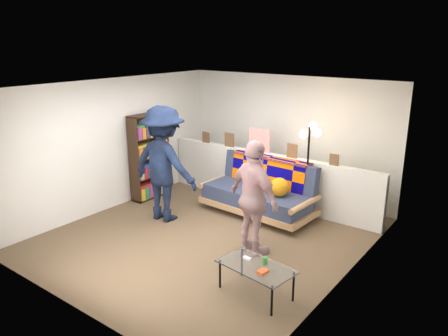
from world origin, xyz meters
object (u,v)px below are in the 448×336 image
futon_sofa (261,192)px  bookshelf (150,159)px  floor_lamp (309,152)px  person_left (164,164)px  person_right (254,199)px  coffee_table (256,268)px

futon_sofa → bookshelf: 2.34m
floor_lamp → person_left: size_ratio=0.86×
floor_lamp → person_left: (-1.99, -1.51, -0.22)m
bookshelf → person_right: (2.97, -0.79, 0.08)m
person_right → floor_lamp: bearing=-71.8°
floor_lamp → person_right: (-0.03, -1.66, -0.36)m
person_left → floor_lamp: bearing=-145.7°
person_left → person_right: bearing=172.4°
coffee_table → floor_lamp: size_ratio=0.58×
futon_sofa → coffee_table: size_ratio=2.12×
futon_sofa → bookshelf: bearing=-165.4°
person_right → coffee_table: bearing=144.4°
floor_lamp → bookshelf: bearing=-163.7°
person_left → coffee_table: bearing=154.8°
bookshelf → coffee_table: bearing=-25.1°
bookshelf → floor_lamp: (3.00, 0.88, 0.44)m
bookshelf → person_right: bearing=-14.8°
futon_sofa → bookshelf: bookshelf is taller
bookshelf → coffee_table: 4.00m
bookshelf → person_left: bearing=-31.6°
floor_lamp → person_right: same height
futon_sofa → person_left: person_left is taller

